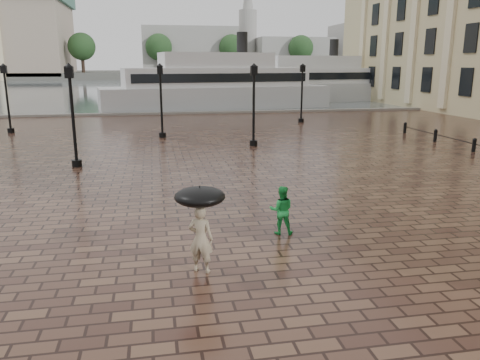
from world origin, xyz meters
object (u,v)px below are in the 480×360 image
Objects in this scene: child_pedestrian at (281,210)px; ferry_near at (217,86)px; street_lamps at (168,101)px; adult_pedestrian at (201,239)px; ferry_far at (313,83)px.

child_pedestrian is 37.16m from ferry_near.
ferry_near is (5.61, 19.40, -0.02)m from street_lamps.
ferry_near reaches higher than adult_pedestrian.
street_lamps is 19.64m from adult_pedestrian.
street_lamps is 33.07m from ferry_far.
street_lamps is 20.20m from ferry_near.
street_lamps is at bearing -114.79° from ferry_near.
street_lamps reaches higher than child_pedestrian.
ferry_near reaches higher than child_pedestrian.
child_pedestrian is (2.38, 2.00, -0.10)m from adult_pedestrian.
ferry_near is at bearing -82.41° from child_pedestrian.
ferry_far is (18.69, 27.28, -0.09)m from street_lamps.
adult_pedestrian is 3.11m from child_pedestrian.
adult_pedestrian reaches higher than child_pedestrian.
child_pedestrian is 0.06× the size of ferry_near.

